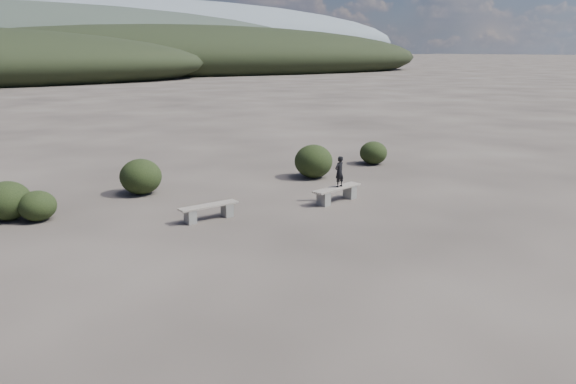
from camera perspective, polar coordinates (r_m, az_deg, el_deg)
ground at (r=13.01m, az=10.48°, el=-7.63°), size 1200.00×1200.00×0.00m
bench_left at (r=16.42m, az=-8.03°, el=-1.89°), size 1.83×0.58×0.45m
bench_right at (r=18.26m, az=5.00°, el=-0.09°), size 1.98×0.89×0.49m
seated_person at (r=18.17m, az=5.23°, el=2.08°), size 0.42×0.33×1.01m
shrub_a at (r=17.69m, az=-24.11°, el=-1.29°), size 1.07×1.07×0.88m
shrub_b at (r=19.77m, az=-14.73°, el=1.52°), size 1.41×1.41×1.21m
shrub_d at (r=21.64m, az=2.61°, el=3.14°), size 1.47×1.47×1.28m
shrub_e at (r=24.55m, az=8.67°, el=3.96°), size 1.18×1.18×0.99m
shrub_f at (r=18.11m, az=-26.65°, el=-0.80°), size 1.34×1.34×1.14m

